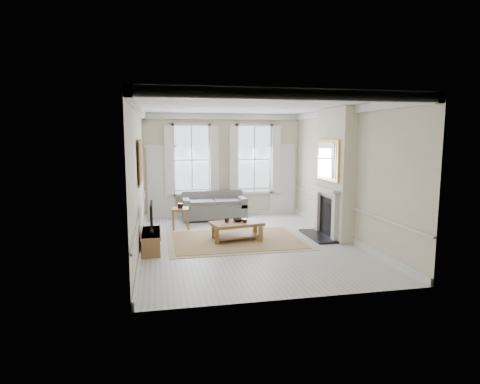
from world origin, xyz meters
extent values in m
plane|color=#B7B5AD|center=(0.00, 0.00, 0.00)|extent=(7.20, 7.20, 0.00)
plane|color=white|center=(0.00, 0.00, 3.40)|extent=(7.20, 7.20, 0.00)
plane|color=beige|center=(0.00, 3.60, 1.70)|extent=(5.20, 0.00, 5.20)
plane|color=beige|center=(-2.60, 0.00, 1.70)|extent=(0.00, 7.20, 7.20)
plane|color=beige|center=(2.60, 0.00, 1.70)|extent=(0.00, 7.20, 7.20)
cube|color=silver|center=(-2.05, 3.56, 1.15)|extent=(0.90, 0.08, 2.30)
cube|color=silver|center=(2.05, 3.56, 1.15)|extent=(0.90, 0.08, 2.30)
cube|color=#B57D1F|center=(-2.56, 0.30, 2.05)|extent=(0.05, 1.66, 1.06)
cube|color=beige|center=(2.43, 0.20, 1.70)|extent=(0.35, 1.70, 3.38)
cube|color=black|center=(2.00, 0.20, 0.03)|extent=(0.55, 1.50, 0.05)
cube|color=silver|center=(2.20, -0.35, 0.57)|extent=(0.10, 0.18, 1.15)
cube|color=silver|center=(2.20, 0.75, 0.57)|extent=(0.10, 0.18, 1.15)
cube|color=silver|center=(2.15, 0.20, 1.30)|extent=(0.20, 1.45, 0.06)
cube|color=black|center=(2.25, 0.20, 0.55)|extent=(0.02, 0.92, 1.00)
cube|color=gold|center=(2.21, 0.20, 2.05)|extent=(0.06, 1.26, 1.06)
cube|color=slate|center=(-0.39, 3.05, 0.29)|extent=(2.01, 0.98, 0.46)
cube|color=slate|center=(-0.39, 3.44, 0.68)|extent=(2.01, 0.20, 0.44)
cube|color=slate|center=(-1.30, 3.05, 0.56)|extent=(0.20, 0.98, 0.30)
cube|color=slate|center=(0.51, 3.05, 0.56)|extent=(0.20, 0.98, 0.30)
cylinder|color=brown|center=(-1.28, 2.68, 0.04)|extent=(0.06, 0.06, 0.08)
cylinder|color=brown|center=(0.49, 3.42, 0.04)|extent=(0.06, 0.06, 0.08)
cube|color=brown|center=(-1.54, 1.93, 0.58)|extent=(0.53, 0.53, 0.06)
cube|color=brown|center=(-1.74, 1.73, 0.27)|extent=(0.05, 0.05, 0.55)
cube|color=brown|center=(-1.34, 1.73, 0.27)|extent=(0.05, 0.05, 0.55)
cube|color=brown|center=(-1.74, 2.12, 0.27)|extent=(0.05, 0.05, 0.55)
cube|color=brown|center=(-1.34, 2.12, 0.27)|extent=(0.05, 0.05, 0.55)
cube|color=#A08452|center=(-0.20, 0.27, 0.01)|extent=(3.50, 2.60, 0.02)
cube|color=brown|center=(-0.20, 0.27, 0.44)|extent=(1.39, 0.97, 0.08)
cube|color=brown|center=(-0.74, 0.00, 0.20)|extent=(0.10, 0.10, 0.40)
cube|color=brown|center=(0.34, 0.00, 0.20)|extent=(0.10, 0.10, 0.40)
cube|color=brown|center=(-0.74, 0.55, 0.20)|extent=(0.10, 0.10, 0.40)
cube|color=brown|center=(0.34, 0.55, 0.20)|extent=(0.10, 0.10, 0.40)
cylinder|color=black|center=(-0.45, 0.32, 0.53)|extent=(0.11, 0.11, 0.11)
cylinder|color=black|center=(0.00, 0.22, 0.52)|extent=(0.12, 0.12, 0.09)
imported|color=black|center=(-0.15, 0.37, 0.52)|extent=(0.30, 0.30, 0.07)
cube|color=brown|center=(-2.34, -0.23, 0.23)|extent=(0.41, 1.27, 0.45)
cube|color=black|center=(-2.32, -0.23, 0.47)|extent=(0.08, 0.30, 0.03)
cube|color=black|center=(-2.32, -0.23, 0.86)|extent=(0.05, 0.90, 0.55)
cube|color=black|center=(-2.29, -0.23, 0.86)|extent=(0.01, 0.83, 0.49)
camera|label=1|loc=(-2.14, -9.59, 2.65)|focal=30.00mm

